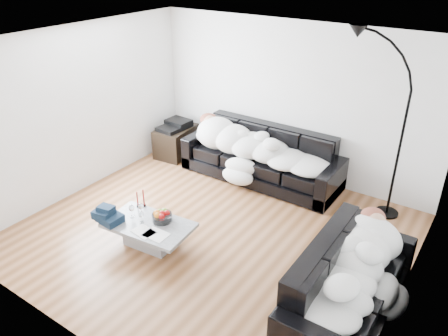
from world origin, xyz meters
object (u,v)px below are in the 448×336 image
Objects in this scene: sofa_back at (261,155)px; fruit_bowl at (162,216)px; sofa_right at (350,282)px; wine_glass_a at (141,209)px; candle_left at (137,200)px; coffee_table at (150,234)px; stereo at (175,125)px; floor_lamp at (401,142)px; sleeper_back at (260,145)px; wine_glass_b at (132,211)px; wine_glass_c at (141,217)px; shoes at (305,334)px; sleeper_right at (353,266)px; candle_right at (144,198)px; av_cabinet at (176,141)px.

fruit_bowl is at bearing -94.75° from sofa_back.
sofa_right is 12.29× the size of wine_glass_a.
coffee_table is at bearing -28.88° from candle_left.
stereo is 3.98m from floor_lamp.
sofa_back reaches higher than sleeper_back.
stereo is (-1.52, 2.38, 0.45)m from coffee_table.
wine_glass_b is (-0.59, -2.44, -0.02)m from sofa_back.
stereo reaches higher than wine_glass_b.
wine_glass_c reaches higher than coffee_table.
candle_left is 0.52× the size of shoes.
wine_glass_b is at bearing -58.98° from stereo.
coffee_table is at bearing 96.92° from sleeper_right.
sofa_back is 2.29m from fruit_bowl.
wine_glass_a is 0.64× the size of candle_right.
coffee_table is (-2.61, -0.32, -0.25)m from sofa_right.
sleeper_right is 4.61m from stereo.
floor_lamp is at bearing 3.26° from sofa_back.
sleeper_back is 2.35m from wine_glass_a.
wine_glass_c is 0.37× the size of shoes.
av_cabinet is at bearing 63.41° from sofa_right.
candle_left reaches higher than shoes.
sleeper_back is 2.19m from floor_lamp.
sofa_right is 3.11m from sleeper_back.
sleeper_right reaches higher than wine_glass_c.
shoes is 4.72m from av_cabinet.
candle_right is at bearing 123.74° from wine_glass_a.
floor_lamp is (2.42, 2.56, 1.00)m from coffee_table.
sofa_right reaches higher than shoes.
wine_glass_b is at bearing -79.11° from candle_right.
fruit_bowl is at bearing -50.14° from stereo.
fruit_bowl is 2.35m from shoes.
av_cabinet is (-3.90, 2.65, 0.22)m from shoes.
wine_glass_a is 2.62m from av_cabinet.
wine_glass_a is at bearing 94.19° from sofa_right.
sofa_right is 2.57× the size of av_cabinet.
sofa_right reaches higher than candle_right.
fruit_bowl is at bearing -7.89° from candle_left.
sleeper_right reaches higher than shoes.
floor_lamp is (2.12, 0.12, 0.73)m from sofa_back.
wine_glass_b is at bearing -158.38° from fruit_bowl.
sofa_back reaches higher than av_cabinet.
candle_right reaches higher than wine_glass_a.
wine_glass_a is 0.37× the size of shoes.
coffee_table is at bearing -124.89° from fruit_bowl.
sofa_right is 4.65× the size of stereo.
shoes is (-0.22, -0.59, -0.36)m from sofa_right.
coffee_table is 0.54m from candle_right.
candle_left is at bearing 147.13° from wine_glass_a.
sofa_back is 5.96× the size of shoes.
floor_lamp reaches higher than shoes.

